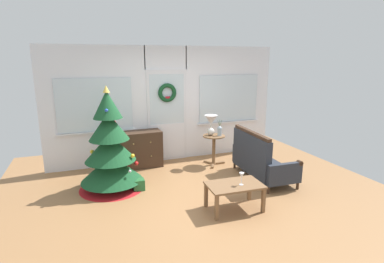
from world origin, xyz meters
TOP-DOWN VIEW (x-y plane):
  - ground_plane at (0.00, 0.00)m, footprint 6.76×6.76m
  - back_wall_with_door at (0.00, 2.08)m, footprint 5.20×0.19m
  - christmas_tree at (-1.37, 0.85)m, footprint 1.16×1.16m
  - dresser_cabinet at (-0.68, 1.79)m, footprint 0.91×0.46m
  - settee_sofa at (1.35, 0.33)m, footprint 0.76×1.46m
  - side_table at (0.85, 1.36)m, footprint 0.50×0.48m
  - table_lamp at (0.79, 1.40)m, footprint 0.28×0.28m
  - flower_vase at (0.95, 1.30)m, footprint 0.11×0.10m
  - coffee_table at (0.32, -0.62)m, footprint 0.86×0.55m
  - wine_glass at (0.40, -0.67)m, footprint 0.08×0.08m
  - gift_box at (-0.94, 0.60)m, footprint 0.20×0.18m

SIDE VIEW (x-z plane):
  - ground_plane at x=0.00m, z-range 0.00..0.00m
  - gift_box at x=-0.94m, z-range 0.00..0.20m
  - coffee_table at x=0.32m, z-range 0.15..0.56m
  - settee_sofa at x=1.35m, z-range -0.10..0.86m
  - dresser_cabinet at x=-0.68m, z-range 0.00..0.78m
  - side_table at x=0.85m, z-range 0.14..0.81m
  - wine_glass at x=0.40m, z-range 0.46..0.66m
  - christmas_tree at x=-1.37m, z-range -0.25..1.59m
  - flower_vase at x=0.95m, z-range 0.61..0.96m
  - table_lamp at x=0.79m, z-range 0.73..1.17m
  - back_wall_with_door at x=0.00m, z-range 0.01..2.56m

